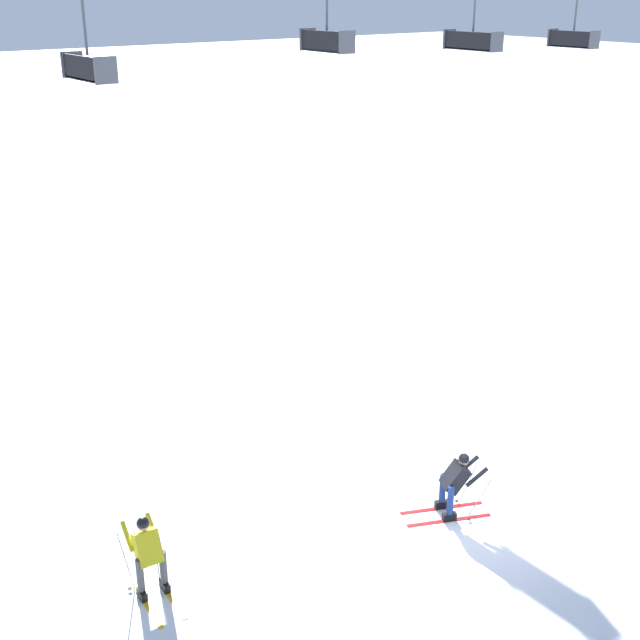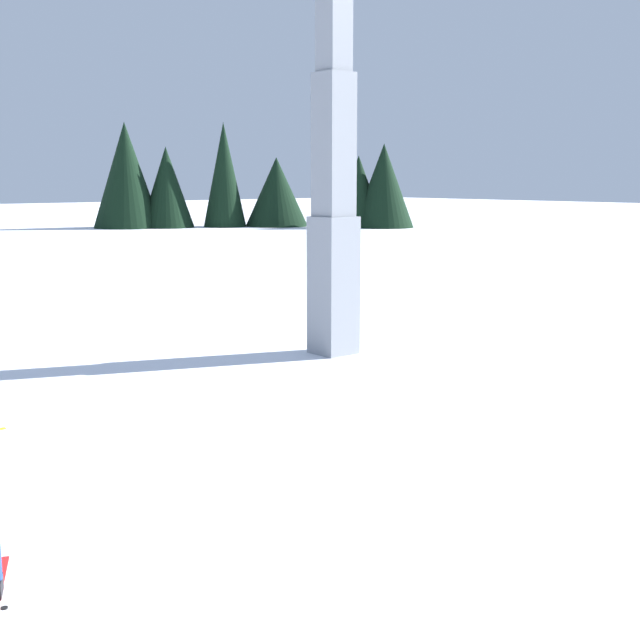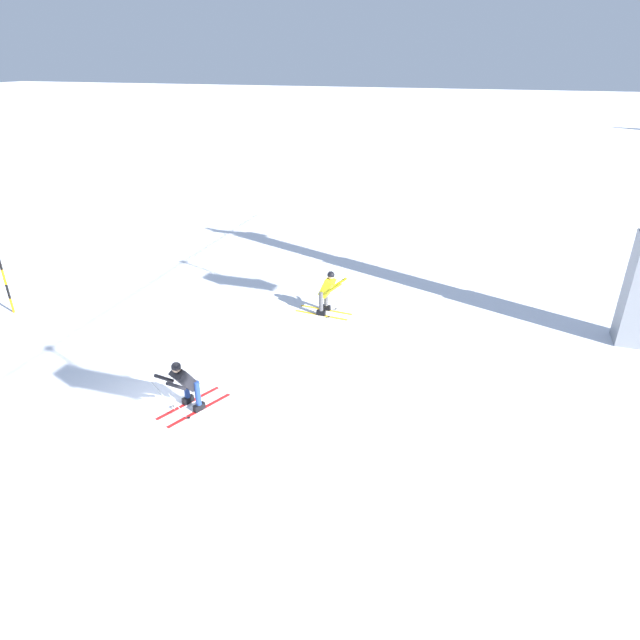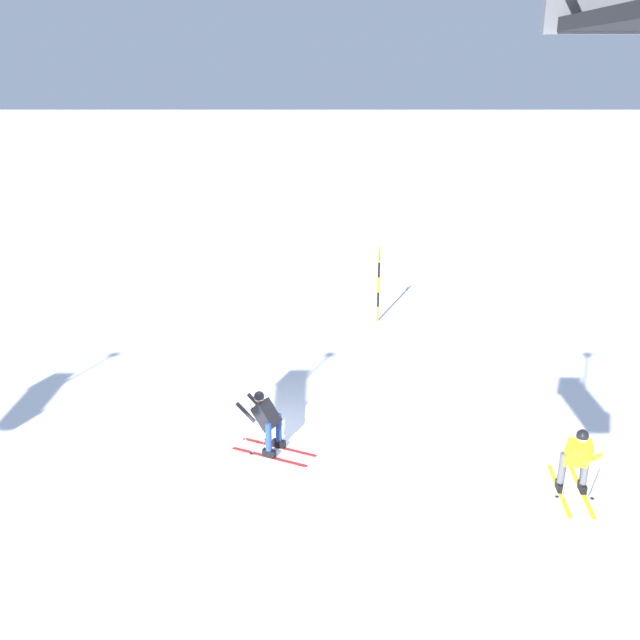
% 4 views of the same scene
% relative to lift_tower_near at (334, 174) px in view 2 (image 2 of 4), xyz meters
% --- Properties ---
extents(lift_tower_near, '(0.88, 2.65, 10.13)m').
position_rel_lift_tower_near_xyz_m(lift_tower_near, '(0.00, 0.00, 0.00)').
color(lift_tower_near, gray).
rests_on(lift_tower_near, ground_plane).
extents(tree_line_ridge, '(18.67, 22.03, 8.72)m').
position_rel_lift_tower_near_xyz_m(tree_line_ridge, '(-44.03, 28.25, -0.52)').
color(tree_line_ridge, black).
rests_on(tree_line_ridge, ground_plane).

